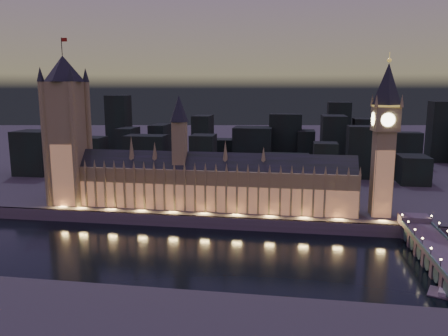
# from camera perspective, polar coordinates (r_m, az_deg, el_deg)

# --- Properties ---
(ground_plane) EXTENTS (2000.00, 2000.00, 0.00)m
(ground_plane) POSITION_cam_1_polar(r_m,az_deg,el_deg) (251.13, -3.12, -10.78)
(ground_plane) COLOR black
(ground_plane) RESTS_ON ground
(north_bank) EXTENTS (2000.00, 960.00, 8.00)m
(north_bank) POSITION_cam_1_polar(r_m,az_deg,el_deg) (755.63, 5.10, 3.71)
(north_bank) COLOR #3F3B3D
(north_bank) RESTS_ON ground
(embankment_wall) EXTENTS (2000.00, 2.50, 8.00)m
(embankment_wall) POSITION_cam_1_polar(r_m,az_deg,el_deg) (287.79, -1.43, -7.14)
(embankment_wall) COLOR #544E50
(embankment_wall) RESTS_ON ground
(palace_of_westminster) EXTENTS (202.00, 22.06, 78.00)m
(palace_of_westminster) POSITION_cam_1_polar(r_m,az_deg,el_deg) (303.24, -2.24, -1.87)
(palace_of_westminster) COLOR #9C8251
(palace_of_westminster) RESTS_ON north_bank
(victoria_tower) EXTENTS (31.68, 31.68, 117.16)m
(victoria_tower) POSITION_cam_1_polar(r_m,az_deg,el_deg) (332.69, -19.87, 5.52)
(victoria_tower) COLOR #9C8251
(victoria_tower) RESTS_ON north_bank
(elizabeth_tower) EXTENTS (18.00, 18.00, 104.77)m
(elizabeth_tower) POSITION_cam_1_polar(r_m,az_deg,el_deg) (297.77, 20.28, 5.05)
(elizabeth_tower) COLOR #9C8251
(elizabeth_tower) RESTS_ON north_bank
(westminster_bridge) EXTENTS (17.79, 113.00, 15.90)m
(westminster_bridge) POSITION_cam_1_polar(r_m,az_deg,el_deg) (252.53, 26.26, -10.30)
(westminster_bridge) COLOR #544E50
(westminster_bridge) RESTS_ON ground
(city_backdrop) EXTENTS (481.15, 215.63, 74.07)m
(city_backdrop) POSITION_cam_1_polar(r_m,az_deg,el_deg) (480.10, 6.97, 3.07)
(city_backdrop) COLOR black
(city_backdrop) RESTS_ON north_bank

